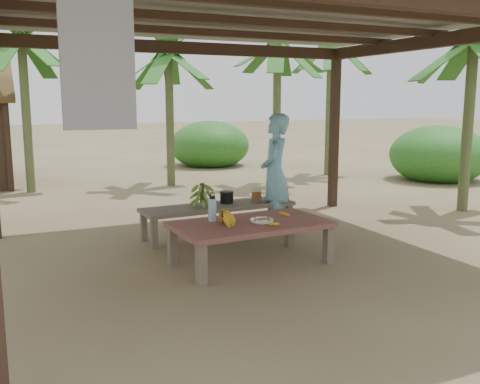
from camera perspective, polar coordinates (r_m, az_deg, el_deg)
name	(u,v)px	position (r m, az deg, el deg)	size (l,w,h in m)	color
ground	(247,257)	(6.62, 0.76, -7.00)	(80.00, 80.00, 0.00)	brown
pavilion	(247,23)	(6.38, 0.76, 17.60)	(6.60, 5.60, 2.95)	black
work_table	(251,227)	(6.28, 1.15, -3.80)	(1.86, 1.10, 0.50)	brown
bench	(219,209)	(7.56, -2.28, -1.80)	(2.23, 0.70, 0.45)	brown
ripe_banana_bunch	(222,217)	(6.11, -1.96, -2.68)	(0.30, 0.26, 0.18)	gold
plate	(262,220)	(6.28, 2.33, -3.04)	(0.28, 0.28, 0.04)	white
loose_banana_front	(274,224)	(6.08, 3.67, -3.44)	(0.04, 0.17, 0.04)	gold
loose_banana_side	(284,214)	(6.63, 4.77, -2.34)	(0.04, 0.17, 0.04)	gold
water_flask	(212,209)	(6.30, -2.97, -1.81)	(0.09, 0.09, 0.34)	#3E90C3
green_banana_stalk	(202,194)	(7.42, -4.06, -0.25)	(0.30, 0.30, 0.35)	#598C2D
cooking_pot	(227,198)	(7.67, -1.43, -0.59)	(0.19, 0.19, 0.16)	black
skewer_rack	(256,194)	(7.74, 1.77, -0.20)	(0.18, 0.08, 0.24)	#A57F47
woman	(275,173)	(7.75, 3.74, 1.98)	(0.63, 0.41, 1.73)	#6EB4D0
banana_plant_ne	(277,54)	(12.17, 4.02, 14.50)	(1.80, 1.80, 3.42)	#596638
banana_plant_n	(169,63)	(12.08, -7.62, 13.44)	(1.80, 1.80, 3.19)	#596638
banana_plant_nw	(22,49)	(11.97, -22.25, 13.98)	(1.80, 1.80, 3.43)	#596638
banana_plant_e	(473,54)	(10.01, 23.61, 13.37)	(1.80, 1.80, 3.17)	#596638
banana_plant_far	(331,52)	(14.02, 9.67, 14.54)	(1.80, 1.80, 3.61)	#596638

